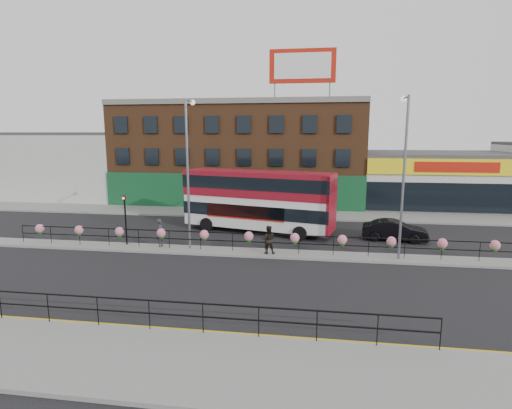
# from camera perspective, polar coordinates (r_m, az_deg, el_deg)

# --- Properties ---
(ground) EXTENTS (120.00, 120.00, 0.00)m
(ground) POSITION_cam_1_polar(r_m,az_deg,el_deg) (24.28, -1.03, -7.05)
(ground) COLOR black
(ground) RESTS_ON ground
(south_pavement) EXTENTS (60.00, 4.00, 0.15)m
(south_pavement) POSITION_cam_1_polar(r_m,az_deg,el_deg) (13.53, -9.88, -21.60)
(south_pavement) COLOR gray
(south_pavement) RESTS_ON ground
(north_pavement) EXTENTS (60.00, 4.00, 0.15)m
(north_pavement) POSITION_cam_1_polar(r_m,az_deg,el_deg) (35.81, 2.07, -1.33)
(north_pavement) COLOR gray
(north_pavement) RESTS_ON ground
(median) EXTENTS (60.00, 1.60, 0.15)m
(median) POSITION_cam_1_polar(r_m,az_deg,el_deg) (24.26, -1.03, -6.88)
(median) COLOR gray
(median) RESTS_ON ground
(yellow_line_inner) EXTENTS (60.00, 0.10, 0.01)m
(yellow_line_inner) POSITION_cam_1_polar(r_m,az_deg,el_deg) (15.47, -7.11, -17.49)
(yellow_line_inner) COLOR gold
(yellow_line_inner) RESTS_ON ground
(yellow_line_outer) EXTENTS (60.00, 0.10, 0.01)m
(yellow_line_outer) POSITION_cam_1_polar(r_m,az_deg,el_deg) (15.32, -7.30, -17.79)
(yellow_line_outer) COLOR gold
(yellow_line_outer) RESTS_ON ground
(brick_building) EXTENTS (25.00, 12.21, 10.30)m
(brick_building) POSITION_cam_1_polar(r_m,az_deg,el_deg) (43.61, -2.01, 7.40)
(brick_building) COLOR brown
(brick_building) RESTS_ON ground
(supermarket) EXTENTS (15.00, 12.25, 5.30)m
(supermarket) POSITION_cam_1_polar(r_m,az_deg,el_deg) (44.74, 24.14, 3.42)
(supermarket) COLOR silver
(supermarket) RESTS_ON ground
(warehouse_west) EXTENTS (15.50, 12.00, 7.30)m
(warehouse_west) POSITION_cam_1_polar(r_m,az_deg,el_deg) (51.36, -24.92, 5.23)
(warehouse_west) COLOR #BABBB5
(warehouse_west) RESTS_ON ground
(billboard) EXTENTS (6.00, 0.29, 4.40)m
(billboard) POSITION_cam_1_polar(r_m,az_deg,el_deg) (38.39, 6.64, 19.05)
(billboard) COLOR #B31A0C
(billboard) RESTS_ON brick_building
(median_railing) EXTENTS (30.04, 0.56, 1.23)m
(median_railing) POSITION_cam_1_polar(r_m,az_deg,el_deg) (24.00, -1.03, -4.66)
(median_railing) COLOR black
(median_railing) RESTS_ON median
(south_railing) EXTENTS (20.04, 0.05, 1.12)m
(south_railing) POSITION_cam_1_polar(r_m,az_deg,el_deg) (15.34, -15.05, -14.07)
(south_railing) COLOR black
(south_railing) RESTS_ON south_pavement
(double_decker_bus) EXTENTS (11.39, 5.24, 4.49)m
(double_decker_bus) POSITION_cam_1_polar(r_m,az_deg,el_deg) (29.07, 0.33, 1.38)
(double_decker_bus) COLOR silver
(double_decker_bus) RESTS_ON ground
(car) EXTENTS (2.55, 4.63, 1.40)m
(car) POSITION_cam_1_polar(r_m,az_deg,el_deg) (28.63, 19.20, -3.52)
(car) COLOR black
(car) RESTS_ON ground
(pedestrian_a) EXTENTS (0.69, 0.49, 1.76)m
(pedestrian_a) POSITION_cam_1_polar(r_m,az_deg,el_deg) (25.79, -13.47, -3.93)
(pedestrian_a) COLOR #2B2A33
(pedestrian_a) RESTS_ON median
(pedestrian_b) EXTENTS (0.94, 0.80, 1.68)m
(pedestrian_b) POSITION_cam_1_polar(r_m,az_deg,el_deg) (23.62, 1.76, -5.04)
(pedestrian_b) COLOR black
(pedestrian_b) RESTS_ON median
(lamp_column_west) EXTENTS (0.32, 1.59, 9.05)m
(lamp_column_west) POSITION_cam_1_polar(r_m,az_deg,el_deg) (24.47, -9.60, 6.10)
(lamp_column_west) COLOR slate
(lamp_column_west) RESTS_ON median
(lamp_column_east) EXTENTS (0.33, 1.59, 9.07)m
(lamp_column_east) POSITION_cam_1_polar(r_m,az_deg,el_deg) (23.53, 20.34, 5.49)
(lamp_column_east) COLOR slate
(lamp_column_east) RESTS_ON median
(traffic_light_median) EXTENTS (0.15, 0.28, 3.65)m
(traffic_light_median) POSITION_cam_1_polar(r_m,az_deg,el_deg) (26.51, -18.22, -0.61)
(traffic_light_median) COLOR black
(traffic_light_median) RESTS_ON median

